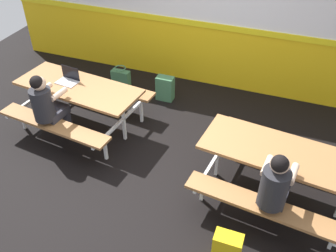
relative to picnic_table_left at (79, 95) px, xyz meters
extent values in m
cube|color=black|center=(1.54, -0.28, -0.59)|extent=(10.00, 10.00, 0.02)
cube|color=yellow|center=(1.54, 2.02, -0.03)|extent=(8.00, 0.12, 1.10)
cube|color=yellow|center=(1.54, 1.96, 0.57)|extent=(8.00, 0.03, 0.10)
cube|color=#9E6B3D|center=(0.00, 0.00, 0.14)|extent=(2.01, 0.97, 0.04)
cube|color=#9E6B3D|center=(-0.07, -0.63, -0.15)|extent=(1.86, 0.49, 0.04)
cube|color=#9E6B3D|center=(0.07, 0.63, -0.15)|extent=(1.86, 0.49, 0.04)
cube|color=white|center=(-0.78, 0.09, -0.23)|extent=(0.04, 0.04, 0.70)
cube|color=white|center=(-0.78, 0.09, -0.19)|extent=(0.22, 1.54, 0.04)
cube|color=white|center=(-0.84, -0.41, -0.37)|extent=(0.04, 0.04, 0.41)
cube|color=white|center=(-0.73, 0.59, -0.37)|extent=(0.04, 0.04, 0.41)
cube|color=white|center=(0.78, -0.09, -0.23)|extent=(0.04, 0.04, 0.70)
cube|color=white|center=(0.78, -0.09, -0.19)|extent=(0.22, 1.54, 0.04)
cube|color=white|center=(0.73, -0.59, -0.37)|extent=(0.04, 0.04, 0.41)
cube|color=white|center=(0.84, 0.41, -0.37)|extent=(0.04, 0.04, 0.41)
cube|color=#9E6B3D|center=(3.08, -0.44, 0.14)|extent=(2.01, 0.97, 0.04)
cube|color=#9E6B3D|center=(3.01, -1.07, -0.15)|extent=(1.86, 0.49, 0.04)
cube|color=#9E6B3D|center=(3.15, 0.19, -0.15)|extent=(1.86, 0.49, 0.04)
cube|color=white|center=(2.30, -0.35, -0.23)|extent=(0.04, 0.04, 0.70)
cube|color=white|center=(2.30, -0.35, -0.19)|extent=(0.22, 1.54, 0.04)
cube|color=white|center=(2.24, -0.85, -0.37)|extent=(0.04, 0.04, 0.41)
cube|color=white|center=(2.36, 0.16, -0.37)|extent=(0.04, 0.04, 0.41)
cube|color=white|center=(3.81, -1.03, -0.37)|extent=(0.04, 0.04, 0.41)
cylinder|color=#2D2D38|center=(-0.24, -0.29, -0.35)|extent=(0.11, 0.11, 0.45)
cylinder|color=#2D2D38|center=(-0.06, -0.31, -0.35)|extent=(0.11, 0.11, 0.45)
cube|color=#2D2D38|center=(-0.16, -0.45, -0.07)|extent=(0.34, 0.41, 0.12)
cylinder|color=#26262B|center=(-0.18, -0.62, 0.17)|extent=(0.30, 0.30, 0.48)
cylinder|color=beige|center=(-0.30, -0.40, 0.27)|extent=(0.11, 0.31, 0.08)
cylinder|color=beige|center=(-0.02, -0.44, 0.27)|extent=(0.11, 0.31, 0.08)
sphere|color=beige|center=(-0.18, -0.60, 0.50)|extent=(0.20, 0.20, 0.20)
sphere|color=black|center=(-0.19, -0.63, 0.54)|extent=(0.18, 0.18, 0.18)
cylinder|color=#2D2D38|center=(3.01, -0.74, -0.35)|extent=(0.11, 0.11, 0.45)
cylinder|color=#2D2D38|center=(3.19, -0.76, -0.35)|extent=(0.11, 0.11, 0.45)
cube|color=#2D2D38|center=(3.08, -0.91, -0.07)|extent=(0.34, 0.41, 0.12)
cylinder|color=#26262B|center=(3.06, -1.07, 0.17)|extent=(0.30, 0.30, 0.48)
cylinder|color=beige|center=(2.95, -0.86, 0.27)|extent=(0.11, 0.31, 0.08)
cylinder|color=beige|center=(3.23, -0.89, 0.27)|extent=(0.11, 0.31, 0.08)
sphere|color=beige|center=(3.07, -1.06, 0.50)|extent=(0.20, 0.20, 0.20)
sphere|color=black|center=(3.06, -1.08, 0.54)|extent=(0.18, 0.18, 0.18)
cube|color=silver|center=(-0.20, 0.02, 0.17)|extent=(0.34, 0.26, 0.01)
cube|color=black|center=(-0.18, 0.13, 0.28)|extent=(0.32, 0.04, 0.21)
cube|color=yellow|center=(2.74, -1.62, -0.36)|extent=(0.30, 0.18, 0.44)
cube|color=yellow|center=(2.74, -1.51, -0.42)|extent=(0.21, 0.04, 0.19)
cube|color=#3F724C|center=(0.07, 1.23, -0.40)|extent=(0.34, 0.14, 0.36)
torus|color=#3F724C|center=(0.07, 1.23, -0.16)|extent=(0.21, 0.21, 0.02)
cube|color=#3F724C|center=(0.96, 1.18, -0.36)|extent=(0.30, 0.18, 0.44)
cube|color=#3F724C|center=(0.96, 1.29, -0.42)|extent=(0.21, 0.04, 0.19)
camera|label=1|loc=(2.97, -4.02, 3.11)|focal=39.74mm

